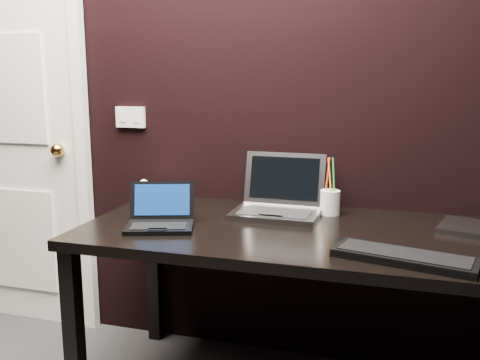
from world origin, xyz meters
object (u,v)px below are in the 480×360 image
(desk, at_px, (302,249))
(desk_phone, at_px, (157,194))
(silver_laptop, at_px, (278,204))
(netbook, at_px, (160,219))
(mobile_phone, at_px, (148,206))
(door, at_px, (5,129))
(ext_keyboard, at_px, (404,257))
(pen_cup, at_px, (330,201))

(desk, bearing_deg, desk_phone, 160.69)
(desk, distance_m, silver_laptop, 0.27)
(netbook, relative_size, mobile_phone, 2.99)
(netbook, distance_m, silver_laptop, 0.51)
(desk_phone, xyz_separation_m, mobile_phone, (0.07, -0.23, 0.00))
(silver_laptop, xyz_separation_m, desk_phone, (-0.59, 0.06, -0.01))
(door, relative_size, desk, 1.26)
(ext_keyboard, bearing_deg, door, 162.51)
(desk, height_order, ext_keyboard, ext_keyboard)
(desk_phone, bearing_deg, door, 172.60)
(door, relative_size, netbook, 6.86)
(netbook, bearing_deg, mobile_phone, 129.29)
(desk_phone, distance_m, pen_cup, 0.80)
(door, relative_size, desk_phone, 9.50)
(desk, bearing_deg, silver_laptop, 125.44)
(desk, relative_size, mobile_phone, 16.27)
(ext_keyboard, bearing_deg, pen_cup, 120.17)
(door, bearing_deg, mobile_phone, -19.26)
(door, xyz_separation_m, netbook, (1.11, -0.50, -0.27))
(desk, relative_size, silver_laptop, 4.75)
(pen_cup, bearing_deg, desk_phone, 179.93)
(desk_phone, bearing_deg, silver_laptop, -5.86)
(door, bearing_deg, netbook, -24.22)
(door, height_order, netbook, door)
(ext_keyboard, relative_size, desk_phone, 2.07)
(door, distance_m, desk_phone, 0.96)
(silver_laptop, relative_size, desk_phone, 1.59)
(ext_keyboard, height_order, mobile_phone, mobile_phone)
(netbook, relative_size, desk_phone, 1.39)
(netbook, distance_m, mobile_phone, 0.20)
(door, height_order, mobile_phone, door)
(silver_laptop, xyz_separation_m, pen_cup, (0.21, 0.06, 0.01))
(door, height_order, pen_cup, door)
(desk, bearing_deg, door, 167.18)
(desk, height_order, mobile_phone, mobile_phone)
(netbook, height_order, silver_laptop, silver_laptop)
(netbook, height_order, mobile_phone, netbook)
(desk, bearing_deg, mobile_phone, 177.33)
(ext_keyboard, xyz_separation_m, pen_cup, (-0.30, 0.52, 0.04))
(mobile_phone, bearing_deg, door, 160.74)
(netbook, bearing_deg, pen_cup, 32.10)
(silver_laptop, bearing_deg, door, 173.21)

